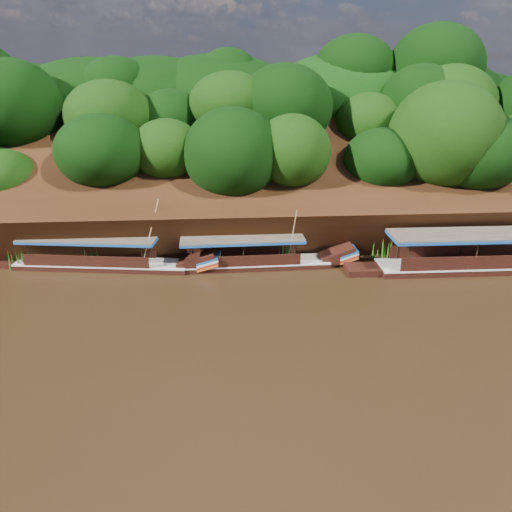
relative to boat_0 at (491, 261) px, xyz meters
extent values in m
plane|color=black|center=(-14.08, -6.61, -0.61)|extent=(160.00, 160.00, 0.00)
cube|color=black|center=(-14.08, 9.39, 2.89)|extent=(120.00, 16.12, 13.64)
cube|color=black|center=(-14.08, 19.39, -0.61)|extent=(120.00, 24.00, 12.00)
ellipsoid|color=#0D3809|center=(-20.08, 8.39, 2.89)|extent=(18.00, 8.00, 6.40)
ellipsoid|color=#0D3809|center=(-14.08, 16.39, 8.59)|extent=(24.00, 11.00, 8.40)
cube|color=black|center=(-0.86, 0.01, -0.61)|extent=(14.14, 2.55, 0.99)
cube|color=silver|center=(-0.86, 0.01, -0.14)|extent=(14.14, 2.62, 0.11)
cube|color=#4E4337|center=(-1.74, 0.02, 2.05)|extent=(11.08, 2.89, 0.13)
cube|color=#184F9E|center=(-1.74, 0.02, 1.91)|extent=(11.08, 2.89, 0.20)
cube|color=black|center=(-16.59, 1.68, -0.61)|extent=(10.95, 2.28, 0.82)
cube|color=silver|center=(-16.59, 1.68, -0.22)|extent=(10.95, 2.34, 0.09)
cube|color=black|center=(-10.46, 1.84, 0.02)|extent=(2.62, 1.56, 1.54)
cube|color=#184F9E|center=(-9.78, 1.86, 0.29)|extent=(1.38, 1.59, 0.56)
cube|color=#AD2613|center=(-9.78, 1.86, -0.01)|extent=(1.38, 1.59, 0.56)
cube|color=#4E4337|center=(-17.27, 1.67, 1.58)|extent=(8.59, 2.52, 0.11)
cube|color=#184F9E|center=(-17.27, 1.67, 1.47)|extent=(8.59, 2.52, 0.16)
cylinder|color=tan|center=(-13.85, 1.21, 1.77)|extent=(0.49, 0.62, 3.90)
cube|color=black|center=(-27.16, 2.28, -0.61)|extent=(12.32, 3.69, 0.83)
cube|color=silver|center=(-27.16, 2.28, -0.22)|extent=(12.32, 3.75, 0.09)
cube|color=black|center=(-20.39, 1.34, 0.03)|extent=(3.04, 1.90, 1.63)
cube|color=#184F9E|center=(-19.64, 1.23, 0.31)|extent=(1.69, 1.77, 0.61)
cube|color=#AD2613|center=(-19.64, 1.23, -0.01)|extent=(1.69, 1.77, 0.61)
cube|color=#4E4337|center=(-27.91, 2.39, 1.60)|extent=(9.75, 3.62, 0.11)
cube|color=#184F9E|center=(-27.91, 2.39, 1.49)|extent=(9.75, 3.62, 0.17)
cylinder|color=tan|center=(-23.54, 1.59, 2.14)|extent=(1.33, 1.33, 4.36)
cone|color=#2F6D1B|center=(-32.89, 2.55, 0.19)|extent=(1.50, 1.50, 1.60)
cone|color=#2F6D1B|center=(-27.99, 2.76, 0.31)|extent=(1.50, 1.50, 1.85)
cone|color=#2F6D1B|center=(-19.64, 2.32, 0.19)|extent=(1.50, 1.50, 1.60)
cone|color=#2F6D1B|center=(-14.18, 2.50, 0.14)|extent=(1.50, 1.50, 1.51)
cone|color=#2F6D1B|center=(-7.00, 2.69, 0.26)|extent=(1.50, 1.50, 1.76)
cone|color=#2F6D1B|center=(-0.39, 2.84, 0.10)|extent=(1.50, 1.50, 1.43)
camera|label=1|loc=(-18.66, -30.84, 13.25)|focal=35.00mm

